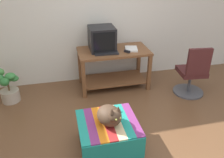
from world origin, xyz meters
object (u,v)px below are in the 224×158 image
desk (114,62)px  keyboard (106,53)px  potted_plant (9,88)px  ottoman_with_blanket (108,135)px  cat (110,115)px  tv_monitor (102,39)px  stapler (127,51)px  office_chair (193,74)px  book (131,49)px

desk → keyboard: keyboard is taller
keyboard → potted_plant: bearing=-178.0°
ottoman_with_blanket → cat: (0.02, -0.04, 0.32)m
desk → tv_monitor: 0.47m
ottoman_with_blanket → stapler: stapler is taller
office_chair → keyboard: bearing=-11.7°
desk → ottoman_with_blanket: desk is taller
desk → cat: bearing=-104.9°
stapler → book: bearing=10.3°
office_chair → stapler: size_ratio=8.09×
ottoman_with_blanket → potted_plant: (-1.33, 1.41, 0.05)m
book → ottoman_with_blanket: bearing=-103.9°
desk → stapler: bearing=-39.2°
tv_monitor → stapler: size_ratio=3.92×
tv_monitor → keyboard: 0.28m
office_chair → book: bearing=-24.4°
desk → keyboard: 0.32m
potted_plant → stapler: stapler is taller
book → tv_monitor: bearing=179.6°
desk → potted_plant: size_ratio=2.11×
keyboard → potted_plant: 1.68m
keyboard → book: size_ratio=1.60×
book → cat: book is taller
desk → book: book is taller
cat → potted_plant: cat is taller
cat → potted_plant: (-1.35, 1.45, -0.26)m
book → stapler: stapler is taller
potted_plant → ottoman_with_blanket: bearing=-46.7°
ottoman_with_blanket → keyboard: bearing=78.5°
desk → cat: desk is taller
ottoman_with_blanket → office_chair: bearing=29.4°
potted_plant → office_chair: 3.03m
cat → stapler: 1.54m
keyboard → book: book is taller
cat → ottoman_with_blanket: bearing=99.7°
tv_monitor → office_chair: 1.64m
tv_monitor → stapler: bearing=-30.5°
desk → stapler: stapler is taller
desk → office_chair: size_ratio=1.37×
desk → potted_plant: 1.79m
desk → stapler: (0.19, -0.16, 0.25)m
ottoman_with_blanket → potted_plant: size_ratio=1.23×
desk → potted_plant: (-1.77, -0.11, -0.22)m
ottoman_with_blanket → stapler: size_ratio=6.49×
keyboard → ottoman_with_blanket: bearing=-98.3°
tv_monitor → potted_plant: size_ratio=0.75×
cat → tv_monitor: bearing=63.5°
desk → keyboard: size_ratio=3.06×
ottoman_with_blanket → stapler: (0.63, 1.36, 0.52)m
book → cat: size_ratio=0.59×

